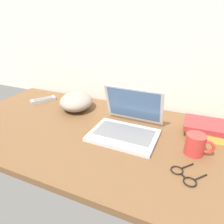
{
  "coord_description": "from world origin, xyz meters",
  "views": [
    {
      "loc": [
        0.39,
        -0.76,
        0.55
      ],
      "look_at": [
        0.06,
        0.0,
        0.15
      ],
      "focal_mm": 32.2,
      "sensor_mm": 36.0,
      "label": 1
    }
  ],
  "objects_px": {
    "remote_control_near": "(43,100)",
    "laptop": "(127,124)",
    "eyeglasses": "(184,175)",
    "coffee_mug": "(196,144)",
    "book_stack": "(205,128)",
    "cushion": "(76,101)"
  },
  "relations": [
    {
      "from": "remote_control_near",
      "to": "eyeglasses",
      "type": "height_order",
      "value": "remote_control_near"
    },
    {
      "from": "eyeglasses",
      "to": "coffee_mug",
      "type": "bearing_deg",
      "value": 80.94
    },
    {
      "from": "eyeglasses",
      "to": "book_stack",
      "type": "xyz_separation_m",
      "value": [
        0.06,
        0.34,
        0.03
      ]
    },
    {
      "from": "laptop",
      "to": "book_stack",
      "type": "distance_m",
      "value": 0.38
    },
    {
      "from": "coffee_mug",
      "to": "eyeglasses",
      "type": "relative_size",
      "value": 0.83
    },
    {
      "from": "eyeglasses",
      "to": "book_stack",
      "type": "distance_m",
      "value": 0.34
    },
    {
      "from": "book_stack",
      "to": "remote_control_near",
      "type": "bearing_deg",
      "value": 179.15
    },
    {
      "from": "remote_control_near",
      "to": "book_stack",
      "type": "bearing_deg",
      "value": -0.85
    },
    {
      "from": "book_stack",
      "to": "cushion",
      "type": "height_order",
      "value": "cushion"
    },
    {
      "from": "laptop",
      "to": "remote_control_near",
      "type": "xyz_separation_m",
      "value": [
        -0.64,
        0.15,
        -0.03
      ]
    },
    {
      "from": "book_stack",
      "to": "coffee_mug",
      "type": "bearing_deg",
      "value": -101.22
    },
    {
      "from": "cushion",
      "to": "laptop",
      "type": "bearing_deg",
      "value": -20.52
    },
    {
      "from": "coffee_mug",
      "to": "book_stack",
      "type": "bearing_deg",
      "value": 78.78
    },
    {
      "from": "laptop",
      "to": "book_stack",
      "type": "height_order",
      "value": "laptop"
    },
    {
      "from": "laptop",
      "to": "coffee_mug",
      "type": "height_order",
      "value": "laptop"
    },
    {
      "from": "remote_control_near",
      "to": "cushion",
      "type": "height_order",
      "value": "cushion"
    },
    {
      "from": "remote_control_near",
      "to": "book_stack",
      "type": "xyz_separation_m",
      "value": [
        0.99,
        -0.01,
        0.02
      ]
    },
    {
      "from": "book_stack",
      "to": "cushion",
      "type": "bearing_deg",
      "value": 179.75
    },
    {
      "from": "remote_control_near",
      "to": "laptop",
      "type": "bearing_deg",
      "value": -13.32
    },
    {
      "from": "coffee_mug",
      "to": "cushion",
      "type": "relative_size",
      "value": 0.5
    },
    {
      "from": "eyeglasses",
      "to": "cushion",
      "type": "distance_m",
      "value": 0.75
    },
    {
      "from": "eyeglasses",
      "to": "book_stack",
      "type": "bearing_deg",
      "value": 79.77
    }
  ]
}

